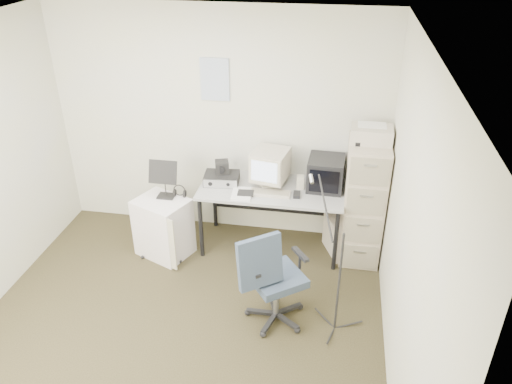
% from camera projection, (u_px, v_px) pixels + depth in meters
% --- Properties ---
extents(floor, '(3.60, 3.60, 0.01)m').
position_uv_depth(floor, '(176.00, 333.00, 4.39)').
color(floor, '#2D2917').
rests_on(floor, ground).
extents(ceiling, '(3.60, 3.60, 0.01)m').
position_uv_depth(ceiling, '(146.00, 44.00, 3.17)').
color(ceiling, white).
rests_on(ceiling, ground).
extents(wall_back, '(3.60, 0.02, 2.50)m').
position_uv_depth(wall_back, '(219.00, 125.00, 5.33)').
color(wall_back, beige).
rests_on(wall_back, ground).
extents(wall_right, '(0.02, 3.60, 2.50)m').
position_uv_depth(wall_right, '(408.00, 234.00, 3.52)').
color(wall_right, beige).
rests_on(wall_right, ground).
extents(wall_calendar, '(0.30, 0.02, 0.44)m').
position_uv_depth(wall_calendar, '(215.00, 79.00, 5.08)').
color(wall_calendar, white).
rests_on(wall_calendar, wall_back).
extents(filing_cabinet, '(0.40, 0.60, 1.30)m').
position_uv_depth(filing_cabinet, '(364.00, 201.00, 5.11)').
color(filing_cabinet, beige).
rests_on(filing_cabinet, floor).
extents(printer, '(0.40, 0.28, 0.15)m').
position_uv_depth(printer, '(372.00, 135.00, 4.77)').
color(printer, tan).
rests_on(printer, filing_cabinet).
extents(desk, '(1.50, 0.70, 0.73)m').
position_uv_depth(desk, '(271.00, 218.00, 5.37)').
color(desk, '#989898').
rests_on(desk, floor).
extents(crt_monitor, '(0.40, 0.42, 0.38)m').
position_uv_depth(crt_monitor, '(270.00, 168.00, 5.17)').
color(crt_monitor, tan).
rests_on(crt_monitor, desk).
extents(crt_tv, '(0.37, 0.39, 0.33)m').
position_uv_depth(crt_tv, '(326.00, 173.00, 5.13)').
color(crt_tv, black).
rests_on(crt_tv, desk).
extents(desk_speaker, '(0.08, 0.08, 0.14)m').
position_uv_depth(desk_speaker, '(300.00, 182.00, 5.15)').
color(desk_speaker, beige).
rests_on(desk_speaker, desk).
extents(keyboard, '(0.41, 0.15, 0.02)m').
position_uv_depth(keyboard, '(270.00, 193.00, 5.07)').
color(keyboard, tan).
rests_on(keyboard, desk).
extents(mouse, '(0.08, 0.12, 0.04)m').
position_uv_depth(mouse, '(297.00, 195.00, 5.03)').
color(mouse, black).
rests_on(mouse, desk).
extents(radio_receiver, '(0.38, 0.29, 0.10)m').
position_uv_depth(radio_receiver, '(222.00, 178.00, 5.27)').
color(radio_receiver, black).
rests_on(radio_receiver, desk).
extents(radio_speaker, '(0.17, 0.16, 0.14)m').
position_uv_depth(radio_speaker, '(222.00, 167.00, 5.23)').
color(radio_speaker, black).
rests_on(radio_speaker, radio_receiver).
extents(papers, '(0.22, 0.29, 0.02)m').
position_uv_depth(papers, '(242.00, 194.00, 5.07)').
color(papers, white).
rests_on(papers, desk).
extents(pc_tower, '(0.34, 0.46, 0.39)m').
position_uv_depth(pc_tower, '(338.00, 236.00, 5.36)').
color(pc_tower, tan).
rests_on(pc_tower, floor).
extents(office_chair, '(0.78, 0.78, 0.96)m').
position_uv_depth(office_chair, '(277.00, 276.00, 4.32)').
color(office_chair, '#3E4C64').
rests_on(office_chair, floor).
extents(side_cart, '(0.64, 0.59, 0.65)m').
position_uv_depth(side_cart, '(163.00, 227.00, 5.28)').
color(side_cart, white).
rests_on(side_cart, floor).
extents(music_stand, '(0.31, 0.19, 0.43)m').
position_uv_depth(music_stand, '(165.00, 178.00, 5.09)').
color(music_stand, black).
rests_on(music_stand, side_cart).
extents(headphones, '(0.18, 0.18, 0.03)m').
position_uv_depth(headphones, '(180.00, 192.00, 5.19)').
color(headphones, black).
rests_on(headphones, side_cart).
extents(mic_stand, '(0.03, 0.03, 1.32)m').
position_uv_depth(mic_stand, '(340.00, 269.00, 4.12)').
color(mic_stand, black).
rests_on(mic_stand, floor).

